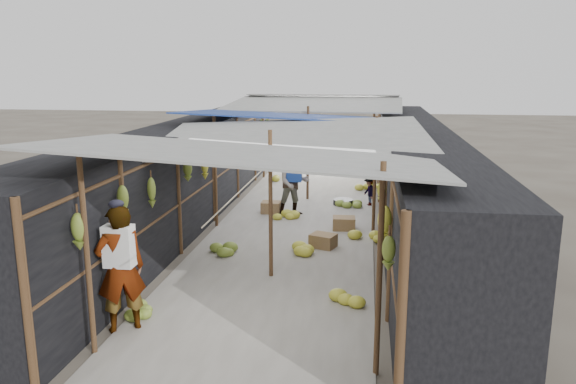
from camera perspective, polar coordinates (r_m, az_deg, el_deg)
The scene contains 14 objects.
ground at distance 7.37m, azimuth -5.88°, elevation -16.91°, with size 80.00×80.00×0.00m, color #6B6356.
aisle_slab at distance 13.32m, azimuth 0.83°, elevation -3.18°, with size 3.60×16.00×0.02m, color #9E998E.
stall_left at distance 13.66m, azimuth -10.47°, elevation 1.91°, with size 1.40×15.00×2.30m, color black.
stall_right at distance 13.00m, azimuth 12.74°, elevation 1.28°, with size 1.40×15.00×2.30m, color black.
crate_near at distance 11.54m, azimuth 3.59°, elevation -5.00°, with size 0.49×0.39×0.29m, color olive.
crate_mid at distance 12.82m, azimuth 5.70°, elevation -3.22°, with size 0.51×0.40×0.30m, color olive.
crate_back at distance 14.20m, azimuth -1.74°, elevation -1.59°, with size 0.48×0.39×0.30m, color olive.
black_basin at distance 15.13m, azimuth 5.62°, elevation -1.05°, with size 0.54×0.54×0.16m, color black.
vendor_elderly at distance 8.12m, azimuth -16.65°, elevation -7.48°, with size 0.66×0.43×1.82m, color silver.
shopper_blue at distance 13.90m, azimuth 0.56°, elevation 0.97°, with size 0.81×0.63×1.66m, color #2030A4.
vendor_seated at distance 15.07m, azimuth 8.23°, elevation 0.06°, with size 0.51×0.29×0.79m, color #524B47.
market_canopy at distance 13.21m, azimuth 1.19°, elevation 7.29°, with size 5.62×15.20×2.77m.
hanging_bananas at distance 13.21m, azimuth 0.65°, elevation 3.82°, with size 3.95×13.73×0.86m.
floor_bananas at distance 13.79m, azimuth 2.48°, elevation -2.01°, with size 3.97×10.80×0.36m.
Camera 1 is at (1.61, -6.22, 3.61)m, focal length 35.00 mm.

